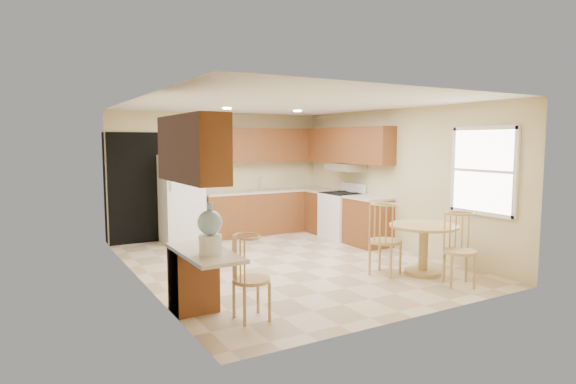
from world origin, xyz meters
TOP-DOWN VIEW (x-y plane):
  - floor at (0.00, 0.00)m, footprint 5.50×5.50m
  - ceiling at (0.00, 0.00)m, footprint 4.50×5.50m
  - wall_back at (0.00, 2.75)m, footprint 4.50×0.02m
  - wall_front at (0.00, -2.75)m, footprint 4.50×0.02m
  - wall_left at (-2.25, 0.00)m, footprint 0.02×5.50m
  - wall_right at (2.25, 0.00)m, footprint 0.02×5.50m
  - doorway at (-1.75, 2.73)m, footprint 0.90×0.02m
  - base_cab_back at (0.88, 2.45)m, footprint 2.75×0.60m
  - counter_back at (0.88, 2.45)m, footprint 2.75×0.63m
  - base_cab_right_a at (1.95, 1.85)m, footprint 0.60×0.59m
  - counter_right_a at (1.95, 1.85)m, footprint 0.63×0.59m
  - base_cab_right_b at (1.95, 0.40)m, footprint 0.60×0.80m
  - counter_right_b at (1.95, 0.40)m, footprint 0.63×0.80m
  - upper_cab_back at (0.88, 2.58)m, footprint 2.75×0.33m
  - upper_cab_right at (2.08, 1.21)m, footprint 0.33×2.42m
  - upper_cab_left at (-2.08, -1.60)m, footprint 0.33×1.40m
  - sink at (0.85, 2.45)m, footprint 0.78×0.44m
  - range_hood at (2.00, 1.18)m, footprint 0.50×0.76m
  - desk_pedestal at (-2.00, -1.32)m, footprint 0.48×0.42m
  - desk_top at (-2.00, -1.70)m, footprint 0.50×1.20m
  - window at (2.23, -1.85)m, footprint 0.06×1.12m
  - can_light_a at (-0.50, 1.20)m, footprint 0.14×0.14m
  - can_light_b at (0.90, 1.20)m, footprint 0.14×0.14m
  - refrigerator at (-0.95, 2.40)m, footprint 0.74×0.72m
  - stove at (1.92, 1.18)m, footprint 0.65×0.76m
  - dining_table at (1.40, -1.53)m, footprint 0.99×0.99m
  - chair_table_a at (0.90, -1.37)m, footprint 0.46×0.59m
  - chair_table_b at (1.40, -2.27)m, footprint 0.43×0.50m
  - chair_desk at (-1.55, -1.99)m, footprint 0.41×0.52m
  - water_crock at (-2.00, -1.88)m, footprint 0.26×0.26m

SIDE VIEW (x-z plane):
  - floor at x=0.00m, z-range 0.00..0.00m
  - desk_pedestal at x=-2.00m, z-range 0.00..0.72m
  - base_cab_back at x=0.88m, z-range 0.00..0.87m
  - base_cab_right_a at x=1.95m, z-range 0.00..0.87m
  - base_cab_right_b at x=1.95m, z-range 0.00..0.87m
  - stove at x=1.92m, z-range -0.08..1.01m
  - dining_table at x=1.40m, z-range 0.11..0.84m
  - chair_desk at x=-1.55m, z-range 0.10..1.02m
  - chair_table_b at x=1.40m, z-range 0.11..1.08m
  - chair_table_a at x=0.90m, z-range 0.11..1.15m
  - desk_top at x=-2.00m, z-range 0.73..0.77m
  - refrigerator at x=-0.95m, z-range 0.00..1.67m
  - counter_back at x=0.88m, z-range 0.87..0.91m
  - counter_right_a at x=1.95m, z-range 0.87..0.91m
  - counter_right_b at x=1.95m, z-range 0.87..0.91m
  - sink at x=0.85m, z-range 0.91..0.92m
  - water_crock at x=-2.00m, z-range 0.74..1.28m
  - doorway at x=-1.75m, z-range 0.00..2.10m
  - wall_back at x=0.00m, z-range 0.00..2.50m
  - wall_front at x=0.00m, z-range 0.00..2.50m
  - wall_left at x=-2.25m, z-range 0.00..2.50m
  - wall_right at x=2.25m, z-range 0.00..2.50m
  - range_hood at x=2.00m, z-range 1.35..1.49m
  - window at x=2.23m, z-range 0.85..2.15m
  - upper_cab_back at x=0.88m, z-range 1.50..2.20m
  - upper_cab_right at x=2.08m, z-range 1.50..2.20m
  - upper_cab_left at x=-2.08m, z-range 1.50..2.20m
  - can_light_a at x=-0.50m, z-range 2.48..2.49m
  - can_light_b at x=0.90m, z-range 2.48..2.49m
  - ceiling at x=0.00m, z-range 2.49..2.51m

